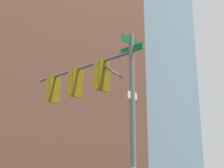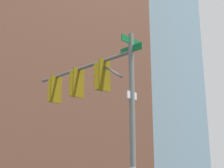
% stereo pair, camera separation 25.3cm
% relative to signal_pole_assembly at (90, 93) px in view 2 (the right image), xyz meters
% --- Properties ---
extents(signal_pole_assembly, '(2.65, 5.24, 6.89)m').
position_rel_signal_pole_assembly_xyz_m(signal_pole_assembly, '(0.00, 0.00, 0.00)').
color(signal_pole_assembly, slate).
rests_on(signal_pole_assembly, ground_plane).
extents(building_glass_tower, '(29.11, 23.49, 73.54)m').
position_rel_signal_pole_assembly_xyz_m(building_glass_tower, '(21.95, 52.32, 31.62)').
color(building_glass_tower, '#8CB2C6').
rests_on(building_glass_tower, ground_plane).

